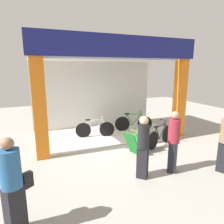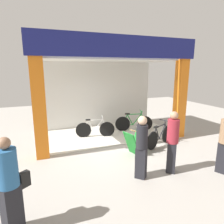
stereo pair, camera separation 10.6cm
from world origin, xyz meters
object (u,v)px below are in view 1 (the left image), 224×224
object	(u,v)px
pedestrian_1	(173,141)
pedestrian_3	(143,147)
bicycle_parked_0	(160,136)
bicycle_inside_1	(133,123)
pedestrian_0	(13,186)
sandwich_board_sign	(135,142)
bicycle_inside_0	(95,129)

from	to	relation	value
pedestrian_1	pedestrian_3	xyz separation A→B (m)	(-0.94, 0.05, -0.03)
bicycle_parked_0	bicycle_inside_1	bearing A→B (deg)	91.09
pedestrian_0	pedestrian_1	size ratio (longest dim) A/B	1.03
sandwich_board_sign	pedestrian_0	xyz separation A→B (m)	(-3.60, -2.13, 0.52)
bicycle_inside_1	pedestrian_0	xyz separation A→B (m)	(-4.79, -4.41, 0.55)
sandwich_board_sign	pedestrian_3	bearing A→B (deg)	-112.37
bicycle_inside_1	sandwich_board_sign	size ratio (longest dim) A/B	2.03
bicycle_inside_0	pedestrian_0	xyz separation A→B (m)	(-2.86, -4.26, 0.57)
bicycle_inside_0	bicycle_parked_0	bearing A→B (deg)	-43.11
bicycle_inside_1	pedestrian_1	bearing A→B (deg)	-102.38
bicycle_parked_0	pedestrian_3	bearing A→B (deg)	-136.90
bicycle_parked_0	pedestrian_0	xyz separation A→B (m)	(-4.82, -2.42, 0.56)
sandwich_board_sign	pedestrian_1	bearing A→B (deg)	-75.62
bicycle_parked_0	pedestrian_3	size ratio (longest dim) A/B	0.93
bicycle_inside_0	bicycle_inside_1	world-z (taller)	bicycle_inside_1
sandwich_board_sign	bicycle_inside_0	bearing A→B (deg)	109.16
bicycle_parked_0	pedestrian_3	xyz separation A→B (m)	(-1.80, -1.68, 0.50)
bicycle_parked_0	pedestrian_1	size ratio (longest dim) A/B	0.90
bicycle_parked_0	sandwich_board_sign	size ratio (longest dim) A/B	1.91
bicycle_inside_0	bicycle_parked_0	size ratio (longest dim) A/B	1.01
pedestrian_3	pedestrian_1	bearing A→B (deg)	-3.16
bicycle_inside_1	pedestrian_3	size ratio (longest dim) A/B	0.99
bicycle_inside_1	sandwich_board_sign	xyz separation A→B (m)	(-1.19, -2.28, 0.03)
pedestrian_1	sandwich_board_sign	bearing A→B (deg)	104.38
pedestrian_0	bicycle_inside_1	bearing A→B (deg)	42.69
bicycle_parked_0	sandwich_board_sign	bearing A→B (deg)	-166.63
bicycle_inside_1	bicycle_parked_0	world-z (taller)	bicycle_inside_1
sandwich_board_sign	pedestrian_1	xyz separation A→B (m)	(0.37, -1.44, 0.49)
bicycle_inside_1	bicycle_parked_0	distance (m)	1.99
pedestrian_1	pedestrian_3	distance (m)	0.94
bicycle_inside_0	pedestrian_1	size ratio (longest dim) A/B	0.91
bicycle_inside_0	bicycle_parked_0	distance (m)	2.69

